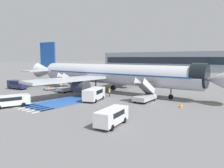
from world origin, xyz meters
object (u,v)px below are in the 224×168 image
object	(u,v)px
traffic_cone_1	(181,105)
service_van_3	(94,93)
terminal_building	(187,61)
boarding_stairs_forward	(145,96)
fuel_tanker	(134,76)
service_van_2	(112,116)
ground_crew_1	(61,85)
airliner	(109,74)
traffic_cone_0	(90,92)
ground_crew_2	(109,92)
ground_crew_0	(97,91)
service_van_1	(10,100)
service_van_0	(17,84)
boarding_stairs_aft	(68,87)
baggage_cart	(50,89)
traffic_cone_2	(49,87)

from	to	relation	value
traffic_cone_1	service_van_3	bearing A→B (deg)	-163.17
terminal_building	boarding_stairs_forward	bearing A→B (deg)	-74.69
fuel_tanker	boarding_stairs_forward	bearing A→B (deg)	-150.82
service_van_2	ground_crew_1	bearing A→B (deg)	141.43
airliner	traffic_cone_0	bearing A→B (deg)	-36.70
fuel_tanker	ground_crew_1	world-z (taller)	fuel_tanker
service_van_2	ground_crew_2	size ratio (longest dim) A/B	3.16
ground_crew_1	service_van_2	bearing A→B (deg)	-73.46
ground_crew_0	traffic_cone_1	bearing A→B (deg)	-156.23
fuel_tanker	service_van_3	bearing A→B (deg)	-166.34
service_van_1	ground_crew_2	bearing A→B (deg)	-92.82
fuel_tanker	traffic_cone_1	distance (m)	35.57
traffic_cone_1	ground_crew_0	bearing A→B (deg)	-178.03
service_van_0	ground_crew_0	distance (m)	20.94
boarding_stairs_aft	baggage_cart	distance (m)	5.36
airliner	ground_crew_0	xyz separation A→B (m)	(1.04, -5.10, -2.91)
ground_crew_2	fuel_tanker	bearing A→B (deg)	-3.18
ground_crew_2	traffic_cone_0	world-z (taller)	ground_crew_2
terminal_building	service_van_1	bearing A→B (deg)	-84.48
boarding_stairs_aft	terminal_building	size ratio (longest dim) A/B	0.05
airliner	traffic_cone_0	world-z (taller)	airliner
airliner	ground_crew_2	distance (m)	5.97
service_van_1	service_van_2	world-z (taller)	service_van_2
service_van_1	traffic_cone_0	distance (m)	16.33
baggage_cart	ground_crew_0	xyz separation A→B (m)	(13.60, 0.70, 0.67)
ground_crew_2	traffic_cone_1	world-z (taller)	ground_crew_2
ground_crew_2	service_van_1	bearing A→B (deg)	133.09
ground_crew_2	airliner	bearing A→B (deg)	13.55
boarding_stairs_forward	traffic_cone_1	distance (m)	6.39
service_van_0	terminal_building	distance (m)	91.27
traffic_cone_0	ground_crew_0	bearing A→B (deg)	-25.01
fuel_tanker	service_van_1	xyz separation A→B (m)	(4.61, -41.02, -0.66)
service_van_0	service_van_2	xyz separation A→B (m)	(33.89, -7.66, -0.11)
service_van_3	ground_crew_2	world-z (taller)	service_van_3
service_van_1	traffic_cone_1	xyz separation A→B (m)	(19.90, 15.28, -0.72)
baggage_cart	traffic_cone_2	size ratio (longest dim) A/B	5.43
traffic_cone_0	service_van_2	bearing A→B (deg)	-39.47
baggage_cart	traffic_cone_0	size ratio (longest dim) A/B	4.92
service_van_3	baggage_cart	size ratio (longest dim) A/B	2.09
airliner	service_van_3	world-z (taller)	airliner
service_van_0	boarding_stairs_aft	bearing A→B (deg)	-79.64
service_van_1	boarding_stairs_aft	bearing A→B (deg)	-54.73
service_van_2	traffic_cone_2	world-z (taller)	service_van_2
traffic_cone_0	terminal_building	world-z (taller)	terminal_building
service_van_2	service_van_1	bearing A→B (deg)	177.55
service_van_1	ground_crew_0	xyz separation A→B (m)	(3.75, 14.72, -0.14)
service_van_2	traffic_cone_2	distance (m)	32.83
service_van_1	traffic_cone_1	distance (m)	25.10
boarding_stairs_forward	baggage_cart	xyz separation A→B (m)	(-23.42, -1.81, -0.75)
airliner	fuel_tanker	size ratio (longest dim) A/B	4.78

